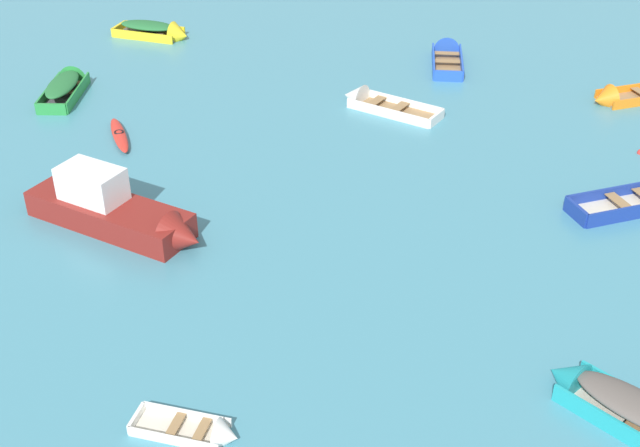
{
  "coord_description": "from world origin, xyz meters",
  "views": [
    {
      "loc": [
        6.08,
        0.44,
        15.07
      ],
      "look_at": [
        0.0,
        23.36,
        0.15
      ],
      "focal_mm": 46.66,
      "sensor_mm": 36.0,
      "label": 1
    }
  ],
  "objects_px": {
    "rowboat_white_back_row_left": "(208,433)",
    "rowboat_white_far_left": "(370,102)",
    "rowboat_yellow_back_row_right": "(160,31)",
    "rowboat_blue_outer_left": "(447,54)",
    "rowboat_orange_near_left": "(617,98)",
    "kayak_red_midfield_right": "(119,135)",
    "rowboat_green_far_right": "(67,84)",
    "rowboat_turquoise_foreground_center": "(611,400)",
    "motor_launch_maroon_cluster_outer": "(119,212)"
  },
  "relations": [
    {
      "from": "motor_launch_maroon_cluster_outer",
      "to": "rowboat_white_far_left",
      "type": "xyz_separation_m",
      "value": [
        6.04,
        12.01,
        -0.48
      ]
    },
    {
      "from": "kayak_red_midfield_right",
      "to": "rowboat_orange_near_left",
      "type": "distance_m",
      "value": 21.62
    },
    {
      "from": "rowboat_blue_outer_left",
      "to": "rowboat_green_far_right",
      "type": "relative_size",
      "value": 1.01
    },
    {
      "from": "rowboat_orange_near_left",
      "to": "rowboat_white_far_left",
      "type": "bearing_deg",
      "value": -163.09
    },
    {
      "from": "motor_launch_maroon_cluster_outer",
      "to": "rowboat_white_far_left",
      "type": "bearing_deg",
      "value": 63.31
    },
    {
      "from": "motor_launch_maroon_cluster_outer",
      "to": "rowboat_white_far_left",
      "type": "height_order",
      "value": "motor_launch_maroon_cluster_outer"
    },
    {
      "from": "rowboat_orange_near_left",
      "to": "rowboat_blue_outer_left",
      "type": "bearing_deg",
      "value": 157.21
    },
    {
      "from": "rowboat_turquoise_foreground_center",
      "to": "rowboat_green_far_right",
      "type": "distance_m",
      "value": 27.45
    },
    {
      "from": "rowboat_white_back_row_left",
      "to": "rowboat_green_far_right",
      "type": "bearing_deg",
      "value": 127.52
    },
    {
      "from": "motor_launch_maroon_cluster_outer",
      "to": "rowboat_white_far_left",
      "type": "distance_m",
      "value": 13.45
    },
    {
      "from": "rowboat_turquoise_foreground_center",
      "to": "motor_launch_maroon_cluster_outer",
      "type": "xyz_separation_m",
      "value": [
        -15.65,
        4.65,
        0.29
      ]
    },
    {
      "from": "rowboat_green_far_right",
      "to": "rowboat_white_far_left",
      "type": "bearing_deg",
      "value": 8.41
    },
    {
      "from": "rowboat_white_back_row_left",
      "to": "kayak_red_midfield_right",
      "type": "bearing_deg",
      "value": 123.42
    },
    {
      "from": "rowboat_yellow_back_row_right",
      "to": "rowboat_white_back_row_left",
      "type": "height_order",
      "value": "rowboat_yellow_back_row_right"
    },
    {
      "from": "kayak_red_midfield_right",
      "to": "rowboat_green_far_right",
      "type": "relative_size",
      "value": 0.69
    },
    {
      "from": "rowboat_yellow_back_row_right",
      "to": "rowboat_green_far_right",
      "type": "distance_m",
      "value": 7.83
    },
    {
      "from": "motor_launch_maroon_cluster_outer",
      "to": "rowboat_orange_near_left",
      "type": "height_order",
      "value": "motor_launch_maroon_cluster_outer"
    },
    {
      "from": "rowboat_turquoise_foreground_center",
      "to": "rowboat_white_far_left",
      "type": "height_order",
      "value": "rowboat_turquoise_foreground_center"
    },
    {
      "from": "rowboat_turquoise_foreground_center",
      "to": "rowboat_white_far_left",
      "type": "bearing_deg",
      "value": 119.99
    },
    {
      "from": "kayak_red_midfield_right",
      "to": "rowboat_white_far_left",
      "type": "xyz_separation_m",
      "value": [
        9.19,
        5.75,
        0.04
      ]
    },
    {
      "from": "motor_launch_maroon_cluster_outer",
      "to": "rowboat_green_far_right",
      "type": "xyz_separation_m",
      "value": [
        -7.57,
        10.0,
        -0.29
      ]
    },
    {
      "from": "kayak_red_midfield_right",
      "to": "rowboat_green_far_right",
      "type": "height_order",
      "value": "rowboat_green_far_right"
    },
    {
      "from": "rowboat_blue_outer_left",
      "to": "motor_launch_maroon_cluster_outer",
      "type": "height_order",
      "value": "motor_launch_maroon_cluster_outer"
    },
    {
      "from": "rowboat_green_far_right",
      "to": "motor_launch_maroon_cluster_outer",
      "type": "bearing_deg",
      "value": -52.88
    },
    {
      "from": "rowboat_turquoise_foreground_center",
      "to": "kayak_red_midfield_right",
      "type": "bearing_deg",
      "value": 149.89
    },
    {
      "from": "rowboat_orange_near_left",
      "to": "rowboat_green_far_right",
      "type": "xyz_separation_m",
      "value": [
        -24.1,
        -5.2,
        0.2
      ]
    },
    {
      "from": "rowboat_yellow_back_row_right",
      "to": "rowboat_orange_near_left",
      "type": "xyz_separation_m",
      "value": [
        23.03,
        -2.55,
        -0.16
      ]
    },
    {
      "from": "kayak_red_midfield_right",
      "to": "motor_launch_maroon_cluster_outer",
      "type": "relative_size",
      "value": 0.44
    },
    {
      "from": "rowboat_white_back_row_left",
      "to": "rowboat_orange_near_left",
      "type": "height_order",
      "value": "rowboat_orange_near_left"
    },
    {
      "from": "rowboat_white_far_left",
      "to": "rowboat_green_far_right",
      "type": "bearing_deg",
      "value": -171.59
    },
    {
      "from": "rowboat_yellow_back_row_right",
      "to": "rowboat_blue_outer_left",
      "type": "bearing_deg",
      "value": 3.06
    },
    {
      "from": "rowboat_white_back_row_left",
      "to": "kayak_red_midfield_right",
      "type": "distance_m",
      "value": 17.11
    },
    {
      "from": "rowboat_orange_near_left",
      "to": "rowboat_green_far_right",
      "type": "distance_m",
      "value": 24.65
    },
    {
      "from": "rowboat_yellow_back_row_right",
      "to": "rowboat_blue_outer_left",
      "type": "relative_size",
      "value": 0.94
    },
    {
      "from": "rowboat_blue_outer_left",
      "to": "rowboat_orange_near_left",
      "type": "xyz_separation_m",
      "value": [
        7.99,
        -3.36,
        -0.04
      ]
    },
    {
      "from": "rowboat_yellow_back_row_right",
      "to": "kayak_red_midfield_right",
      "type": "height_order",
      "value": "rowboat_yellow_back_row_right"
    },
    {
      "from": "kayak_red_midfield_right",
      "to": "rowboat_turquoise_foreground_center",
      "type": "xyz_separation_m",
      "value": [
        18.8,
        -10.9,
        0.23
      ]
    },
    {
      "from": "rowboat_white_back_row_left",
      "to": "rowboat_blue_outer_left",
      "type": "height_order",
      "value": "rowboat_blue_outer_left"
    },
    {
      "from": "rowboat_blue_outer_left",
      "to": "rowboat_white_far_left",
      "type": "distance_m",
      "value": 7.01
    },
    {
      "from": "rowboat_blue_outer_left",
      "to": "rowboat_turquoise_foreground_center",
      "type": "xyz_separation_m",
      "value": [
        7.11,
        -23.2,
        0.16
      ]
    },
    {
      "from": "rowboat_white_far_left",
      "to": "rowboat_yellow_back_row_right",
      "type": "bearing_deg",
      "value": 155.39
    },
    {
      "from": "rowboat_orange_near_left",
      "to": "rowboat_turquoise_foreground_center",
      "type": "bearing_deg",
      "value": -92.54
    },
    {
      "from": "rowboat_turquoise_foreground_center",
      "to": "rowboat_orange_near_left",
      "type": "distance_m",
      "value": 19.87
    },
    {
      "from": "rowboat_blue_outer_left",
      "to": "rowboat_green_far_right",
      "type": "distance_m",
      "value": 18.24
    },
    {
      "from": "rowboat_white_back_row_left",
      "to": "rowboat_turquoise_foreground_center",
      "type": "relative_size",
      "value": 0.63
    },
    {
      "from": "kayak_red_midfield_right",
      "to": "rowboat_turquoise_foreground_center",
      "type": "height_order",
      "value": "rowboat_turquoise_foreground_center"
    },
    {
      "from": "rowboat_white_back_row_left",
      "to": "rowboat_white_far_left",
      "type": "relative_size",
      "value": 0.56
    },
    {
      "from": "rowboat_yellow_back_row_right",
      "to": "rowboat_turquoise_foreground_center",
      "type": "height_order",
      "value": "rowboat_yellow_back_row_right"
    },
    {
      "from": "rowboat_green_far_right",
      "to": "rowboat_turquoise_foreground_center",
      "type": "bearing_deg",
      "value": -32.24
    },
    {
      "from": "rowboat_yellow_back_row_right",
      "to": "rowboat_white_far_left",
      "type": "xyz_separation_m",
      "value": [
        12.53,
        -5.74,
        -0.15
      ]
    }
  ]
}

